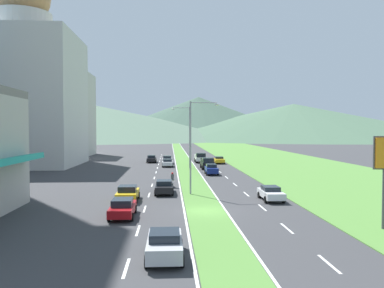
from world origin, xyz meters
TOP-DOWN VIEW (x-y plane):
  - ground_plane at (0.00, 0.00)m, footprint 600.00×600.00m
  - grass_median at (0.00, 60.00)m, footprint 3.20×240.00m
  - grass_verge_right at (20.60, 60.00)m, footprint 24.00×240.00m
  - lane_dash_left_1 at (-5.10, -12.90)m, footprint 0.16×2.80m
  - lane_dash_left_2 at (-5.10, -5.80)m, footprint 0.16×2.80m
  - lane_dash_left_3 at (-5.10, 1.31)m, footprint 0.16×2.80m
  - lane_dash_left_4 at (-5.10, 8.41)m, footprint 0.16×2.80m
  - lane_dash_left_5 at (-5.10, 15.51)m, footprint 0.16×2.80m
  - lane_dash_left_6 at (-5.10, 22.61)m, footprint 0.16×2.80m
  - lane_dash_left_7 at (-5.10, 29.72)m, footprint 0.16×2.80m
  - lane_dash_left_8 at (-5.10, 36.82)m, footprint 0.16×2.80m
  - lane_dash_left_9 at (-5.10, 43.92)m, footprint 0.16×2.80m
  - lane_dash_left_10 at (-5.10, 51.02)m, footprint 0.16×2.80m
  - lane_dash_left_11 at (-5.10, 58.13)m, footprint 0.16×2.80m
  - lane_dash_left_12 at (-5.10, 65.23)m, footprint 0.16×2.80m
  - lane_dash_left_13 at (-5.10, 72.33)m, footprint 0.16×2.80m
  - lane_dash_right_1 at (5.10, -12.90)m, footprint 0.16×2.80m
  - lane_dash_right_2 at (5.10, -5.80)m, footprint 0.16×2.80m
  - lane_dash_right_3 at (5.10, 1.31)m, footprint 0.16×2.80m
  - lane_dash_right_4 at (5.10, 8.41)m, footprint 0.16×2.80m
  - lane_dash_right_5 at (5.10, 15.51)m, footprint 0.16×2.80m
  - lane_dash_right_6 at (5.10, 22.61)m, footprint 0.16×2.80m
  - lane_dash_right_7 at (5.10, 29.72)m, footprint 0.16×2.80m
  - lane_dash_right_8 at (5.10, 36.82)m, footprint 0.16×2.80m
  - lane_dash_right_9 at (5.10, 43.92)m, footprint 0.16×2.80m
  - lane_dash_right_10 at (5.10, 51.02)m, footprint 0.16×2.80m
  - lane_dash_right_11 at (5.10, 58.13)m, footprint 0.16×2.80m
  - lane_dash_right_12 at (5.10, 65.23)m, footprint 0.16×2.80m
  - lane_dash_right_13 at (5.10, 72.33)m, footprint 0.16×2.80m
  - edge_line_median_left at (-1.75, 60.00)m, footprint 0.16×240.00m
  - edge_line_median_right at (1.75, 60.00)m, footprint 0.16×240.00m
  - domed_building at (-30.05, 42.94)m, footprint 19.42×19.42m
  - midrise_colored at (-30.38, 70.81)m, footprint 14.09×14.09m
  - hill_far_left at (-57.24, 256.11)m, footprint 237.44×237.44m
  - hill_far_center at (20.64, 284.37)m, footprint 175.69×175.69m
  - hill_far_right at (89.73, 254.87)m, footprint 236.42×236.42m
  - street_lamp_near at (-0.45, 8.48)m, footprint 3.15×0.32m
  - street_lamp_mid at (0.19, 35.23)m, footprint 3.21×0.43m
  - car_0 at (3.35, 26.39)m, footprint 1.87×4.20m
  - car_1 at (6.75, 4.72)m, footprint 1.90×4.25m
  - car_2 at (-3.54, 9.23)m, footprint 1.98×4.67m
  - car_3 at (-6.66, 48.29)m, footprint 1.94×4.47m
  - car_4 at (-6.95, 5.19)m, footprint 2.04×4.31m
  - car_5 at (6.90, 45.19)m, footprint 1.97×4.46m
  - car_6 at (-3.43, 45.49)m, footprint 2.00×4.70m
  - car_7 at (-6.61, -1.69)m, footprint 1.91×4.60m
  - car_8 at (-3.34, 39.14)m, footprint 1.99×4.41m
  - car_9 at (-3.23, -11.63)m, footprint 1.96×4.24m
  - pickup_truck_0 at (3.34, 47.64)m, footprint 2.18×5.40m
  - pickup_truck_1 at (3.54, 34.69)m, footprint 2.18×5.40m
  - motorcycle_rider at (-2.63, 13.62)m, footprint 0.36×2.00m

SIDE VIEW (x-z plane):
  - ground_plane at x=0.00m, z-range 0.00..0.00m
  - lane_dash_left_1 at x=-5.10m, z-range 0.00..0.01m
  - lane_dash_left_2 at x=-5.10m, z-range 0.00..0.01m
  - lane_dash_left_3 at x=-5.10m, z-range 0.00..0.01m
  - lane_dash_left_4 at x=-5.10m, z-range 0.00..0.01m
  - lane_dash_left_5 at x=-5.10m, z-range 0.00..0.01m
  - lane_dash_left_6 at x=-5.10m, z-range 0.00..0.01m
  - lane_dash_left_7 at x=-5.10m, z-range 0.00..0.01m
  - lane_dash_left_8 at x=-5.10m, z-range 0.00..0.01m
  - lane_dash_left_9 at x=-5.10m, z-range 0.00..0.01m
  - lane_dash_left_10 at x=-5.10m, z-range 0.00..0.01m
  - lane_dash_left_11 at x=-5.10m, z-range 0.00..0.01m
  - lane_dash_left_12 at x=-5.10m, z-range 0.00..0.01m
  - lane_dash_left_13 at x=-5.10m, z-range 0.00..0.01m
  - lane_dash_right_1 at x=5.10m, z-range 0.00..0.01m
  - lane_dash_right_2 at x=5.10m, z-range 0.00..0.01m
  - lane_dash_right_3 at x=5.10m, z-range 0.00..0.01m
  - lane_dash_right_4 at x=5.10m, z-range 0.00..0.01m
  - lane_dash_right_5 at x=5.10m, z-range 0.00..0.01m
  - lane_dash_right_6 at x=5.10m, z-range 0.00..0.01m
  - lane_dash_right_7 at x=5.10m, z-range 0.00..0.01m
  - lane_dash_right_8 at x=5.10m, z-range 0.00..0.01m
  - lane_dash_right_9 at x=5.10m, z-range 0.00..0.01m
  - lane_dash_right_10 at x=5.10m, z-range 0.00..0.01m
  - lane_dash_right_11 at x=5.10m, z-range 0.00..0.01m
  - lane_dash_right_12 at x=5.10m, z-range 0.00..0.01m
  - lane_dash_right_13 at x=5.10m, z-range 0.00..0.01m
  - edge_line_median_left at x=-1.75m, z-range 0.00..0.01m
  - edge_line_median_right at x=1.75m, z-range 0.00..0.01m
  - grass_median at x=0.00m, z-range 0.00..0.06m
  - grass_verge_right at x=20.60m, z-range 0.00..0.06m
  - car_1 at x=6.75m, z-range 0.03..1.38m
  - car_5 at x=6.90m, z-range 0.04..1.40m
  - car_8 at x=-3.34m, z-range 0.03..1.44m
  - car_2 at x=-3.54m, z-range 0.02..1.46m
  - car_7 at x=-6.61m, z-range 0.01..1.48m
  - motorcycle_rider at x=-2.63m, z-range -0.15..1.65m
  - car_4 at x=-6.95m, z-range 0.01..1.49m
  - car_3 at x=-6.66m, z-range 0.01..1.53m
  - car_9 at x=-3.23m, z-range 0.03..1.53m
  - car_6 at x=-3.43m, z-range 0.01..1.57m
  - car_0 at x=3.35m, z-range 0.01..1.59m
  - pickup_truck_0 at x=3.34m, z-range -0.02..1.98m
  - pickup_truck_1 at x=3.54m, z-range -0.02..1.98m
  - street_lamp_near at x=-0.45m, z-range 0.73..10.47m
  - street_lamp_mid at x=0.19m, z-range 0.75..11.44m
  - midrise_colored at x=-30.38m, z-range 0.00..21.28m
  - hill_far_left at x=-57.24m, z-range 0.00..24.23m
  - hill_far_right at x=89.73m, z-range 0.00..25.78m
  - domed_building at x=-30.05m, z-range -3.63..32.60m
  - hill_far_center at x=20.64m, z-range 0.00..33.08m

